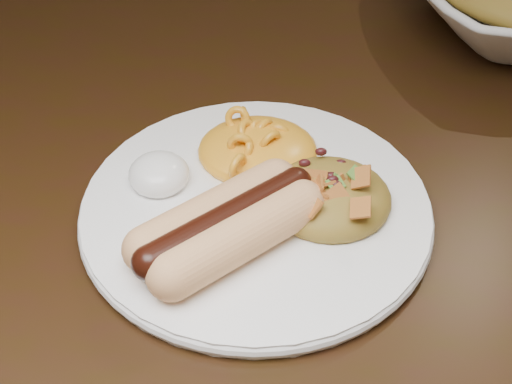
{
  "coord_description": "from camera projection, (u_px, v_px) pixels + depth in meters",
  "views": [
    {
      "loc": [
        0.12,
        -0.48,
        1.12
      ],
      "look_at": [
        0.12,
        -0.1,
        0.77
      ],
      "focal_mm": 50.0,
      "sensor_mm": 36.0,
      "label": 1
    }
  ],
  "objects": [
    {
      "name": "taco_salad",
      "position": [
        330.0,
        188.0,
        0.51
      ],
      "size": [
        0.09,
        0.09,
        0.04
      ],
      "rotation": [
        0.0,
        0.0,
        -0.28
      ],
      "color": "#BA5328",
      "rests_on": "plate"
    },
    {
      "name": "sour_cream",
      "position": [
        158.0,
        168.0,
        0.53
      ],
      "size": [
        0.05,
        0.05,
        0.03
      ],
      "primitive_type": "ellipsoid",
      "rotation": [
        0.0,
        0.0,
        0.05
      ],
      "color": "white",
      "rests_on": "plate"
    },
    {
      "name": "hotdog",
      "position": [
        227.0,
        224.0,
        0.48
      ],
      "size": [
        0.11,
        0.13,
        0.03
      ],
      "rotation": [
        0.0,
        0.0,
        0.68
      ],
      "color": "#FFBC6E",
      "rests_on": "plate"
    },
    {
      "name": "mac_and_cheese",
      "position": [
        258.0,
        136.0,
        0.55
      ],
      "size": [
        0.1,
        0.1,
        0.04
      ],
      "primitive_type": "ellipsoid",
      "rotation": [
        0.0,
        0.0,
        -0.11
      ],
      "color": "yellow",
      "rests_on": "plate"
    },
    {
      "name": "table",
      "position": [
        135.0,
        212.0,
        0.67
      ],
      "size": [
        1.6,
        0.9,
        0.75
      ],
      "color": "black",
      "rests_on": "floor"
    },
    {
      "name": "plate",
      "position": [
        256.0,
        209.0,
        0.53
      ],
      "size": [
        0.3,
        0.3,
        0.01
      ],
      "primitive_type": "cylinder",
      "rotation": [
        0.0,
        0.0,
        -0.21
      ],
      "color": "white",
      "rests_on": "table"
    }
  ]
}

